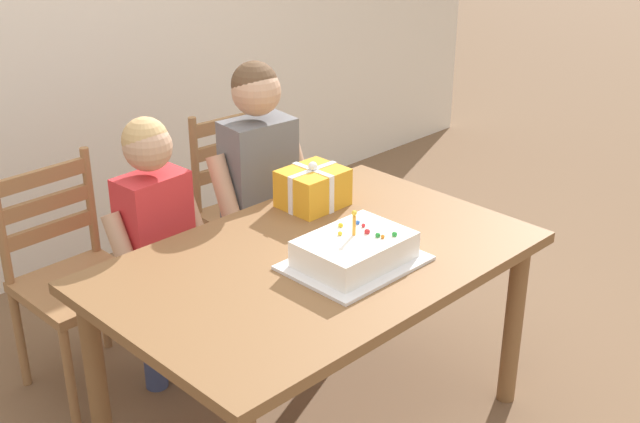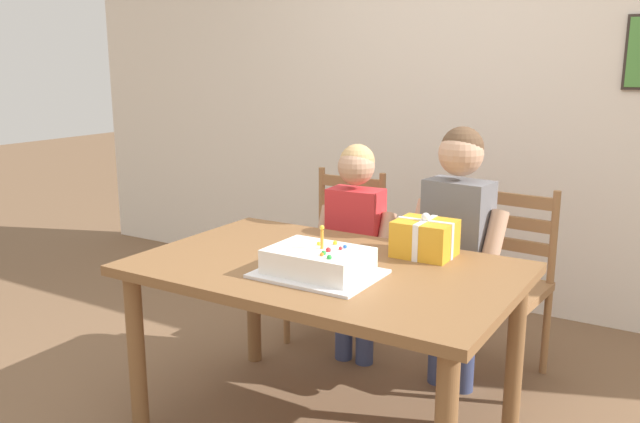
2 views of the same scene
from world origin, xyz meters
The scene contains 8 objects.
back_wall centered at (0.00, 1.84, 1.30)m, with size 6.40×0.11×2.60m.
dining_table centered at (0.00, 0.00, 0.64)m, with size 1.48×0.95×0.73m.
birthday_cake centered at (0.05, -0.13, 0.78)m, with size 0.44×0.34×0.19m.
gift_box_red_large centered at (0.29, 0.31, 0.80)m, with size 0.24×0.21×0.18m.
chair_left centered at (-0.45, 0.89, 0.47)m, with size 0.43×0.43×0.92m.
chair_right centered at (0.45, 0.89, 0.47)m, with size 0.45×0.45×0.92m.
child_older centered at (0.30, 0.65, 0.75)m, with size 0.46×0.27×1.23m.
child_younger centered at (-0.21, 0.65, 0.68)m, with size 0.41×0.24×1.12m.
Camera 1 is at (-1.76, -1.79, 2.04)m, focal length 46.62 mm.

